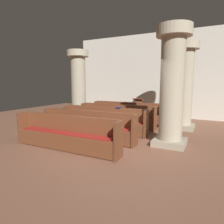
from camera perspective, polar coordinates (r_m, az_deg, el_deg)
The scene contains 13 objects.
ground_plane at distance 5.83m, azimuth -0.83°, elevation -10.11°, with size 19.20×19.20×0.00m, color brown.
back_wall at distance 11.28m, azimuth 13.88°, elevation 10.14°, with size 10.00×0.16×4.50m, color silver.
pew_row_0 at distance 9.43m, azimuth 4.27°, elevation 0.09°, with size 3.32×0.46×0.94m.
pew_row_1 at distance 8.44m, azimuth 1.39°, elevation -0.87°, with size 3.32×0.46×0.94m.
pew_row_2 at distance 7.47m, azimuth -2.25°, elevation -2.07°, with size 3.32×0.47×0.94m.
pew_row_3 at distance 6.55m, azimuth -6.96°, elevation -3.60°, with size 3.32×0.46×0.94m.
pew_row_4 at distance 5.69m, azimuth -13.16°, elevation -5.58°, with size 3.32×0.46×0.94m.
pillar_aisle_side at distance 8.45m, azimuth 19.78°, elevation 7.41°, with size 1.05×1.05×3.42m.
pillar_far_side at distance 10.19m, azimuth -9.59°, elevation 7.85°, with size 1.05×1.05×3.42m.
pillar_aisle_rear at distance 6.02m, azimuth 16.80°, elevation 7.39°, with size 0.98×0.98×3.42m.
lectern at distance 10.22m, azimuth 7.42°, elevation 0.42°, with size 0.48×0.45×1.08m.
hymn_book at distance 7.33m, azimuth 2.00°, elevation 1.34°, with size 0.16×0.20×0.03m, color navy.
kneeler_box_red at distance 8.49m, azimuth 15.31°, elevation -3.57°, with size 0.42×0.28×0.28m, color maroon.
Camera 1 is at (2.57, -4.89, 1.84)m, focal length 31.95 mm.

